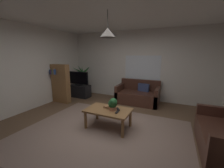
# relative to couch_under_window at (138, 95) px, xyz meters

# --- Properties ---
(floor) EXTENTS (5.61, 5.37, 0.02)m
(floor) POSITION_rel_couch_under_window_xyz_m (-0.17, -2.20, -0.29)
(floor) COLOR brown
(floor) RESTS_ON ground
(rug) EXTENTS (3.65, 2.95, 0.01)m
(rug) POSITION_rel_couch_under_window_xyz_m (-0.17, -2.40, -0.27)
(rug) COLOR gray
(rug) RESTS_ON ground
(wall_back) EXTENTS (5.73, 0.06, 2.65)m
(wall_back) POSITION_rel_couch_under_window_xyz_m (-0.17, 0.51, 1.05)
(wall_back) COLOR silver
(wall_back) RESTS_ON ground
(wall_left) EXTENTS (0.06, 5.37, 2.65)m
(wall_left) POSITION_rel_couch_under_window_xyz_m (-3.01, -2.20, 1.05)
(wall_left) COLOR silver
(wall_left) RESTS_ON ground
(ceiling) EXTENTS (5.61, 5.37, 0.02)m
(ceiling) POSITION_rel_couch_under_window_xyz_m (-0.17, -2.20, 2.38)
(ceiling) COLOR white
(window_pane) EXTENTS (1.35, 0.01, 1.11)m
(window_pane) POSITION_rel_couch_under_window_xyz_m (0.01, 0.48, 0.88)
(window_pane) COLOR white
(couch_under_window) EXTENTS (1.49, 0.84, 0.82)m
(couch_under_window) POSITION_rel_couch_under_window_xyz_m (0.00, 0.00, 0.00)
(couch_under_window) COLOR #47281E
(couch_under_window) RESTS_ON ground
(coffee_table) EXTENTS (1.06, 0.66, 0.46)m
(coffee_table) POSITION_rel_couch_under_window_xyz_m (-0.20, -2.06, 0.11)
(coffee_table) COLOR olive
(coffee_table) RESTS_ON ground
(book_on_table_0) EXTENTS (0.16, 0.11, 0.02)m
(book_on_table_0) POSITION_rel_couch_under_window_xyz_m (-0.28, -1.98, 0.19)
(book_on_table_0) COLOR #99663F
(book_on_table_0) RESTS_ON coffee_table
(book_on_table_1) EXTENTS (0.13, 0.12, 0.03)m
(book_on_table_1) POSITION_rel_couch_under_window_xyz_m (-0.28, -1.98, 0.22)
(book_on_table_1) COLOR #99663F
(book_on_table_1) RESTS_ON coffee_table
(remote_on_table_0) EXTENTS (0.14, 0.16, 0.02)m
(remote_on_table_0) POSITION_rel_couch_under_window_xyz_m (0.01, -1.96, 0.19)
(remote_on_table_0) COLOR black
(remote_on_table_0) RESTS_ON coffee_table
(remote_on_table_1) EXTENTS (0.06, 0.16, 0.02)m
(remote_on_table_1) POSITION_rel_couch_under_window_xyz_m (0.06, -2.13, 0.19)
(remote_on_table_1) COLOR black
(remote_on_table_1) RESTS_ON coffee_table
(potted_plant_on_table) EXTENTS (0.22, 0.22, 0.30)m
(potted_plant_on_table) POSITION_rel_couch_under_window_xyz_m (-0.09, -2.04, 0.34)
(potted_plant_on_table) COLOR #B77051
(potted_plant_on_table) RESTS_ON coffee_table
(tv_stand) EXTENTS (0.90, 0.44, 0.50)m
(tv_stand) POSITION_rel_couch_under_window_xyz_m (-2.43, -0.27, -0.03)
(tv_stand) COLOR black
(tv_stand) RESTS_ON ground
(tv) EXTENTS (0.91, 0.16, 0.56)m
(tv) POSITION_rel_couch_under_window_xyz_m (-2.43, -0.29, 0.51)
(tv) COLOR black
(tv) RESTS_ON tv_stand
(potted_palm_corner) EXTENTS (0.66, 0.89, 1.34)m
(potted_palm_corner) POSITION_rel_couch_under_window_xyz_m (-2.55, 0.18, 0.28)
(potted_palm_corner) COLOR brown
(potted_palm_corner) RESTS_ON ground
(bookshelf_corner) EXTENTS (0.70, 0.31, 1.40)m
(bookshelf_corner) POSITION_rel_couch_under_window_xyz_m (-2.61, -1.10, 0.44)
(bookshelf_corner) COLOR olive
(bookshelf_corner) RESTS_ON ground
(pendant_lamp) EXTENTS (0.34, 0.34, 0.55)m
(pendant_lamp) POSITION_rel_couch_under_window_xyz_m (-0.20, -2.06, 1.92)
(pendant_lamp) COLOR black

